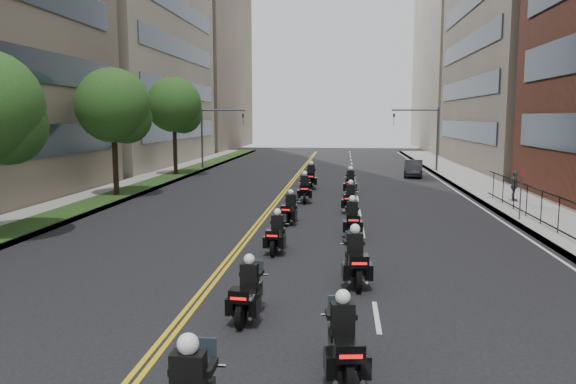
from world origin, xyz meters
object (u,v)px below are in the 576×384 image
at_px(motorcycle_1, 343,344).
at_px(parked_sedan, 413,168).
at_px(motorcycle_3, 355,261).
at_px(motorcycle_6, 290,210).
at_px(motorcycle_9, 350,184).
at_px(motorcycle_5, 352,220).
at_px(motorcycle_4, 277,235).
at_px(pedestrian_c, 514,186).
at_px(motorcycle_8, 305,190).
at_px(motorcycle_7, 350,199).
at_px(motorcycle_10, 311,178).
at_px(motorcycle_2, 248,294).

relative_size(motorcycle_1, parked_sedan, 0.56).
height_order(motorcycle_3, parked_sedan, motorcycle_3).
height_order(motorcycle_6, motorcycle_9, motorcycle_9).
distance_m(motorcycle_1, motorcycle_5, 12.55).
relative_size(motorcycle_4, parked_sedan, 0.53).
relative_size(motorcycle_1, motorcycle_4, 1.05).
xyz_separation_m(motorcycle_4, motorcycle_5, (2.71, 2.98, 0.04)).
bearing_deg(pedestrian_c, motorcycle_8, 111.03).
xyz_separation_m(motorcycle_5, pedestrian_c, (9.10, 9.62, 0.34)).
bearing_deg(pedestrian_c, motorcycle_7, 130.24).
relative_size(motorcycle_5, pedestrian_c, 1.33).
relative_size(motorcycle_6, motorcycle_10, 0.83).
xyz_separation_m(motorcycle_2, motorcycle_9, (2.66, 21.96, 0.08)).
height_order(motorcycle_9, pedestrian_c, pedestrian_c).
xyz_separation_m(motorcycle_2, motorcycle_6, (-0.15, 12.11, -0.00)).
relative_size(motorcycle_8, pedestrian_c, 1.42).
xyz_separation_m(motorcycle_7, motorcycle_8, (-2.54, 3.11, 0.05)).
distance_m(motorcycle_6, pedestrian_c, 13.86).
distance_m(parked_sedan, pedestrian_c, 14.46).
height_order(motorcycle_3, motorcycle_5, motorcycle_3).
relative_size(motorcycle_4, motorcycle_5, 0.94).
xyz_separation_m(parked_sedan, pedestrian_c, (3.83, -13.94, 0.33)).
height_order(motorcycle_6, pedestrian_c, pedestrian_c).
bearing_deg(motorcycle_3, motorcycle_10, 91.31).
distance_m(motorcycle_4, parked_sedan, 27.71).
relative_size(motorcycle_2, motorcycle_10, 0.84).
bearing_deg(pedestrian_c, motorcycle_6, 139.01).
bearing_deg(motorcycle_9, motorcycle_3, -88.34).
bearing_deg(motorcycle_4, motorcycle_9, 83.68).
height_order(motorcycle_5, parked_sedan, motorcycle_5).
bearing_deg(motorcycle_8, pedestrian_c, -0.56).
bearing_deg(motorcycle_1, parked_sedan, 73.27).
distance_m(motorcycle_1, motorcycle_10, 27.68).
relative_size(motorcycle_3, motorcycle_8, 0.99).
height_order(motorcycle_5, motorcycle_6, motorcycle_5).
xyz_separation_m(motorcycle_5, motorcycle_7, (-0.01, 5.86, -0.01)).
relative_size(motorcycle_2, motorcycle_4, 1.00).
bearing_deg(parked_sedan, motorcycle_1, -91.47).
xyz_separation_m(motorcycle_4, pedestrian_c, (11.81, 12.60, 0.38)).
bearing_deg(motorcycle_9, motorcycle_7, -88.75).
bearing_deg(motorcycle_4, motorcycle_5, 51.63).
bearing_deg(motorcycle_5, parked_sedan, 75.49).
distance_m(motorcycle_5, motorcycle_9, 12.30).
relative_size(motorcycle_3, parked_sedan, 0.59).
distance_m(motorcycle_3, parked_sedan, 30.62).
bearing_deg(pedestrian_c, motorcycle_10, 82.86).
relative_size(motorcycle_5, motorcycle_6, 1.07).
bearing_deg(motorcycle_5, motorcycle_9, 87.84).
bearing_deg(motorcycle_9, motorcycle_2, -95.05).
height_order(motorcycle_7, pedestrian_c, pedestrian_c).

